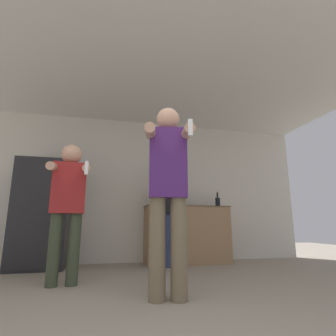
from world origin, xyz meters
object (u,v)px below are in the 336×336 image
at_px(refrigerator, 43,213).
at_px(bottle_green_wine, 184,199).
at_px(person_woman_foreground, 168,187).
at_px(bottle_amber_bourbon, 166,198).
at_px(person_spectator_back, 162,206).
at_px(bottle_short_whiskey, 155,200).
at_px(bottle_tall_gin, 218,201).
at_px(person_man_side, 68,199).

height_order(refrigerator, bottle_green_wine, refrigerator).
bearing_deg(refrigerator, person_woman_foreground, -53.82).
bearing_deg(bottle_amber_bourbon, person_woman_foreground, -102.04).
bearing_deg(bottle_green_wine, person_spectator_back, -144.57).
distance_m(refrigerator, bottle_amber_bourbon, 1.95).
distance_m(bottle_short_whiskey, person_spectator_back, 0.34).
distance_m(bottle_tall_gin, bottle_short_whiskey, 1.14).
bearing_deg(person_woman_foreground, bottle_green_wine, 69.97).
bearing_deg(bottle_short_whiskey, person_spectator_back, -79.86).
bearing_deg(bottle_short_whiskey, person_man_side, -133.89).
height_order(refrigerator, person_spectator_back, same).
height_order(refrigerator, person_woman_foreground, person_woman_foreground).
height_order(bottle_green_wine, person_woman_foreground, person_woman_foreground).
distance_m(person_man_side, person_spectator_back, 1.60).
bearing_deg(refrigerator, bottle_short_whiskey, 0.53).
distance_m(bottle_tall_gin, person_man_side, 2.68).
bearing_deg(bottle_green_wine, bottle_short_whiskey, 180.00).
xyz_separation_m(bottle_amber_bourbon, bottle_short_whiskey, (-0.19, 0.00, -0.04)).
height_order(bottle_amber_bourbon, person_man_side, person_man_side).
xyz_separation_m(bottle_green_wine, person_woman_foreground, (-0.75, -2.06, -0.09)).
height_order(bottle_short_whiskey, person_woman_foreground, person_woman_foreground).
relative_size(bottle_tall_gin, person_woman_foreground, 0.16).
bearing_deg(person_man_side, bottle_amber_bourbon, 41.98).
xyz_separation_m(refrigerator, bottle_green_wine, (2.25, 0.02, 0.26)).
xyz_separation_m(refrigerator, person_man_side, (0.52, -1.26, 0.11)).
distance_m(refrigerator, bottle_tall_gin, 2.89).
xyz_separation_m(person_woman_foreground, person_spectator_back, (0.31, 1.74, -0.05)).
relative_size(bottle_short_whiskey, person_man_side, 0.17).
bearing_deg(bottle_tall_gin, person_man_side, -151.68).
bearing_deg(person_woman_foreground, person_spectator_back, 80.04).
bearing_deg(bottle_tall_gin, bottle_amber_bourbon, 180.00).
bearing_deg(person_man_side, bottle_green_wine, 36.40).
distance_m(bottle_short_whiskey, person_woman_foreground, 2.08).
distance_m(bottle_short_whiskey, bottle_green_wine, 0.50).
bearing_deg(person_spectator_back, bottle_amber_bourbon, 67.16).
height_order(bottle_amber_bourbon, person_spectator_back, person_spectator_back).
xyz_separation_m(bottle_tall_gin, person_man_side, (-2.36, -1.27, -0.12)).
xyz_separation_m(bottle_green_wine, person_spectator_back, (-0.44, -0.32, -0.14)).
bearing_deg(bottle_green_wine, person_man_side, -143.60).
relative_size(refrigerator, bottle_amber_bourbon, 5.00).
height_order(bottle_short_whiskey, person_man_side, person_man_side).
bearing_deg(bottle_amber_bourbon, refrigerator, -179.52).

